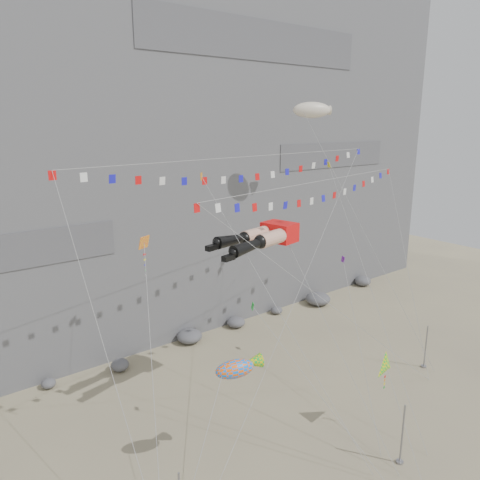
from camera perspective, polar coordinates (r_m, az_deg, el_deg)
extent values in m
plane|color=gray|center=(37.96, 8.48, -21.28)|extent=(120.00, 120.00, 0.00)
cube|color=slate|center=(57.75, -15.06, 16.77)|extent=(80.00, 28.00, 50.00)
cylinder|color=gray|center=(34.65, 19.18, -21.48)|extent=(0.12, 0.12, 4.33)
cylinder|color=gray|center=(46.86, 21.70, -11.99)|extent=(0.12, 0.12, 4.10)
cube|color=red|center=(36.31, 4.85, 0.99)|extent=(2.29, 2.81, 1.47)
cylinder|color=tan|center=(34.20, 3.77, 0.19)|extent=(2.66, 1.59, 1.08)
sphere|color=black|center=(33.23, 2.50, -0.21)|extent=(0.99, 0.99, 0.99)
cone|color=black|center=(32.14, 0.91, -0.85)|extent=(3.09, 1.51, 1.01)
cube|color=black|center=(30.78, -1.42, -2.18)|extent=(1.03, 0.62, 0.36)
cylinder|color=tan|center=(35.06, 1.84, 0.56)|extent=(2.66, 1.59, 1.08)
sphere|color=black|center=(34.12, 0.55, 0.18)|extent=(0.99, 0.99, 0.99)
cone|color=black|center=(33.00, -1.07, -0.05)|extent=(3.11, 1.52, 1.08)
cube|color=black|center=(31.61, -3.42, -0.91)|extent=(1.03, 0.62, 0.36)
cylinder|color=gray|center=(34.38, 11.33, -12.10)|extent=(0.03, 0.03, 18.36)
cube|color=gray|center=(34.85, 18.83, -25.58)|extent=(0.16, 0.16, 0.10)
cylinder|color=gray|center=(30.15, -2.33, -9.80)|extent=(0.03, 0.03, 27.60)
cylinder|color=gray|center=(40.76, 16.29, -5.33)|extent=(0.03, 0.03, 20.17)
cube|color=gray|center=(45.75, 22.05, -15.52)|extent=(0.16, 0.16, 0.10)
cylinder|color=gray|center=(27.21, -10.47, -18.29)|extent=(0.03, 0.03, 18.08)
cylinder|color=gray|center=(28.39, -4.46, -25.84)|extent=(0.03, 0.03, 11.31)
cylinder|color=gray|center=(34.95, 19.32, -20.22)|extent=(0.03, 0.03, 7.63)
cylinder|color=gray|center=(45.23, 15.71, 0.38)|extent=(0.03, 0.03, 26.80)
cube|color=gray|center=(47.21, 22.65, -14.61)|extent=(0.16, 0.16, 0.10)
cylinder|color=gray|center=(32.24, 5.18, -9.34)|extent=(0.03, 0.03, 22.93)
cube|color=gray|center=(34.45, 15.95, -25.87)|extent=(0.16, 0.16, 0.10)
cylinder|color=gray|center=(38.30, 14.37, -12.28)|extent=(0.03, 0.03, 16.01)
cube|color=gray|center=(36.02, 16.84, -23.91)|extent=(0.16, 0.16, 0.10)
cylinder|color=gray|center=(32.14, 9.41, -17.79)|extent=(0.03, 0.03, 13.77)
cylinder|color=gray|center=(39.16, 15.60, -5.54)|extent=(0.03, 0.03, 25.03)
cube|color=gray|center=(37.06, 21.90, -23.16)|extent=(0.16, 0.16, 0.10)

